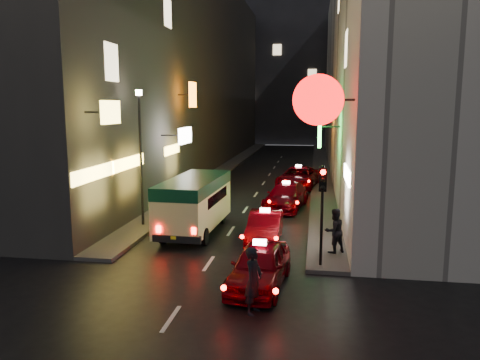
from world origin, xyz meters
The scene contains 14 objects.
building_left centered at (-8.00, 33.99, 9.00)m, with size 7.50×52.00×18.00m.
building_right centered at (8.00, 33.99, 9.00)m, with size 8.10×52.00×18.00m.
building_far centered at (0.00, 66.00, 11.00)m, with size 30.00×10.00×22.00m, color #313136.
sidewalk_left centered at (-4.25, 34.00, 0.07)m, with size 1.50×52.00×0.15m, color #43403E.
sidewalk_right centered at (4.25, 34.00, 0.07)m, with size 1.50×52.00×0.15m, color #43403E.
minibus centered at (-1.55, 12.53, 1.57)m, with size 2.24×5.85×2.48m.
taxi_near centered at (2.08, 6.64, 0.79)m, with size 2.49×5.15×1.76m.
taxi_second centered at (1.71, 11.65, 0.73)m, with size 1.94×4.62×1.63m.
taxi_third centered at (2.17, 18.24, 0.80)m, with size 2.81×5.29×1.77m.
taxi_far centered at (2.60, 24.92, 0.85)m, with size 2.99×5.63×1.87m.
pedestrian_crossing centered at (2.14, 4.72, 1.06)m, with size 0.70×0.45×2.13m, color black.
pedestrian_sidewalk centered at (4.51, 10.10, 1.11)m, with size 0.72×0.45×1.92m, color black.
traffic_light centered at (4.00, 8.47, 2.69)m, with size 0.26×0.43×3.50m.
lamp_post centered at (-4.20, 13.00, 3.72)m, with size 0.28×0.28×6.22m.
Camera 1 is at (3.73, -7.37, 5.67)m, focal length 35.00 mm.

